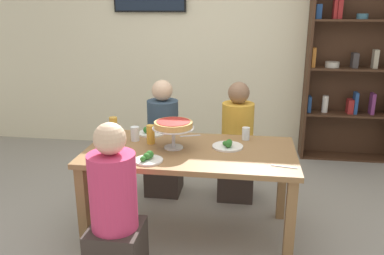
{
  "coord_description": "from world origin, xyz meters",
  "views": [
    {
      "loc": [
        0.43,
        -2.87,
        1.81
      ],
      "look_at": [
        0.0,
        0.1,
        0.89
      ],
      "focal_mm": 36.97,
      "sensor_mm": 36.0,
      "label": 1
    }
  ],
  "objects_px": {
    "diner_near_left": "(115,221)",
    "water_glass_clear_near": "(135,134)",
    "salad_plate_near_diner": "(228,145)",
    "diner_far_right": "(237,150)",
    "beer_glass_amber_short": "(151,134)",
    "dining_table": "(190,161)",
    "bookshelf": "(354,68)",
    "water_glass_clear_spare": "(100,138)",
    "cutlery_knife_near": "(284,167)",
    "salad_plate_far_diner": "(148,158)",
    "salad_plate_spare": "(150,132)",
    "beer_glass_amber_tall": "(114,126)",
    "deep_dish_pizza_stand": "(173,126)",
    "water_glass_clear_far": "(246,134)",
    "diner_far_left": "(163,146)",
    "cutlery_fork_near": "(190,136)"
  },
  "relations": [
    {
      "from": "bookshelf",
      "to": "diner_far_right",
      "type": "height_order",
      "value": "bookshelf"
    },
    {
      "from": "dining_table",
      "to": "bookshelf",
      "type": "xyz_separation_m",
      "value": [
        1.65,
        2.02,
        0.46
      ]
    },
    {
      "from": "beer_glass_amber_tall",
      "to": "cutlery_knife_near",
      "type": "bearing_deg",
      "value": -20.49
    },
    {
      "from": "salad_plate_near_diner",
      "to": "diner_near_left",
      "type": "bearing_deg",
      "value": -130.0
    },
    {
      "from": "diner_far_left",
      "to": "diner_far_right",
      "type": "relative_size",
      "value": 1.0
    },
    {
      "from": "deep_dish_pizza_stand",
      "to": "water_glass_clear_near",
      "type": "relative_size",
      "value": 2.76
    },
    {
      "from": "salad_plate_spare",
      "to": "water_glass_clear_spare",
      "type": "distance_m",
      "value": 0.47
    },
    {
      "from": "diner_far_right",
      "to": "beer_glass_amber_short",
      "type": "distance_m",
      "value": 0.98
    },
    {
      "from": "salad_plate_spare",
      "to": "diner_near_left",
      "type": "bearing_deg",
      "value": -89.01
    },
    {
      "from": "dining_table",
      "to": "beer_glass_amber_tall",
      "type": "height_order",
      "value": "beer_glass_amber_tall"
    },
    {
      "from": "salad_plate_far_diner",
      "to": "water_glass_clear_spare",
      "type": "relative_size",
      "value": 1.75
    },
    {
      "from": "diner_near_left",
      "to": "deep_dish_pizza_stand",
      "type": "distance_m",
      "value": 0.88
    },
    {
      "from": "beer_glass_amber_tall",
      "to": "cutlery_fork_near",
      "type": "relative_size",
      "value": 0.88
    },
    {
      "from": "beer_glass_amber_short",
      "to": "water_glass_clear_near",
      "type": "xyz_separation_m",
      "value": [
        -0.15,
        0.05,
        -0.02
      ]
    },
    {
      "from": "water_glass_clear_spare",
      "to": "cutlery_knife_near",
      "type": "distance_m",
      "value": 1.46
    },
    {
      "from": "diner_near_left",
      "to": "salad_plate_far_diner",
      "type": "relative_size",
      "value": 5.52
    },
    {
      "from": "bookshelf",
      "to": "salad_plate_far_diner",
      "type": "relative_size",
      "value": 10.62
    },
    {
      "from": "beer_glass_amber_short",
      "to": "cutlery_knife_near",
      "type": "distance_m",
      "value": 1.1
    },
    {
      "from": "bookshelf",
      "to": "cutlery_knife_near",
      "type": "relative_size",
      "value": 12.29
    },
    {
      "from": "water_glass_clear_far",
      "to": "water_glass_clear_spare",
      "type": "bearing_deg",
      "value": -165.54
    },
    {
      "from": "dining_table",
      "to": "salad_plate_near_diner",
      "type": "height_order",
      "value": "salad_plate_near_diner"
    },
    {
      "from": "salad_plate_far_diner",
      "to": "cutlery_knife_near",
      "type": "bearing_deg",
      "value": 1.69
    },
    {
      "from": "diner_near_left",
      "to": "beer_glass_amber_short",
      "type": "bearing_deg",
      "value": -3.14
    },
    {
      "from": "water_glass_clear_near",
      "to": "beer_glass_amber_short",
      "type": "bearing_deg",
      "value": -18.76
    },
    {
      "from": "diner_near_left",
      "to": "deep_dish_pizza_stand",
      "type": "xyz_separation_m",
      "value": [
        0.25,
        0.73,
        0.43
      ]
    },
    {
      "from": "salad_plate_near_diner",
      "to": "beer_glass_amber_short",
      "type": "bearing_deg",
      "value": 179.0
    },
    {
      "from": "diner_near_left",
      "to": "water_glass_clear_near",
      "type": "height_order",
      "value": "diner_near_left"
    },
    {
      "from": "diner_near_left",
      "to": "water_glass_clear_far",
      "type": "relative_size",
      "value": 10.96
    },
    {
      "from": "diner_near_left",
      "to": "beer_glass_amber_short",
      "type": "distance_m",
      "value": 0.88
    },
    {
      "from": "salad_plate_far_diner",
      "to": "water_glass_clear_spare",
      "type": "height_order",
      "value": "water_glass_clear_spare"
    },
    {
      "from": "dining_table",
      "to": "salad_plate_near_diner",
      "type": "distance_m",
      "value": 0.32
    },
    {
      "from": "bookshelf",
      "to": "salad_plate_near_diner",
      "type": "distance_m",
      "value": 2.39
    },
    {
      "from": "bookshelf",
      "to": "water_glass_clear_far",
      "type": "relative_size",
      "value": 21.07
    },
    {
      "from": "diner_near_left",
      "to": "cutlery_knife_near",
      "type": "distance_m",
      "value": 1.2
    },
    {
      "from": "beer_glass_amber_short",
      "to": "water_glass_clear_far",
      "type": "xyz_separation_m",
      "value": [
        0.76,
        0.21,
        -0.02
      ]
    },
    {
      "from": "bookshelf",
      "to": "cutlery_fork_near",
      "type": "height_order",
      "value": "bookshelf"
    },
    {
      "from": "diner_far_right",
      "to": "cutlery_knife_near",
      "type": "distance_m",
      "value": 1.07
    },
    {
      "from": "dining_table",
      "to": "diner_near_left",
      "type": "distance_m",
      "value": 0.82
    },
    {
      "from": "diner_far_left",
      "to": "salad_plate_far_diner",
      "type": "relative_size",
      "value": 5.52
    },
    {
      "from": "salad_plate_spare",
      "to": "diner_far_right",
      "type": "bearing_deg",
      "value": 27.57
    },
    {
      "from": "deep_dish_pizza_stand",
      "to": "beer_glass_amber_short",
      "type": "xyz_separation_m",
      "value": [
        -0.2,
        0.08,
        -0.1
      ]
    },
    {
      "from": "bookshelf",
      "to": "beer_glass_amber_tall",
      "type": "bearing_deg",
      "value": -143.55
    },
    {
      "from": "beer_glass_amber_tall",
      "to": "water_glass_clear_near",
      "type": "relative_size",
      "value": 1.33
    },
    {
      "from": "dining_table",
      "to": "beer_glass_amber_short",
      "type": "height_order",
      "value": "beer_glass_amber_short"
    },
    {
      "from": "cutlery_knife_near",
      "to": "diner_far_left",
      "type": "bearing_deg",
      "value": 148.69
    },
    {
      "from": "salad_plate_spare",
      "to": "beer_glass_amber_tall",
      "type": "relative_size",
      "value": 1.46
    },
    {
      "from": "diner_far_right",
      "to": "cutlery_knife_near",
      "type": "height_order",
      "value": "diner_far_right"
    },
    {
      "from": "water_glass_clear_spare",
      "to": "salad_plate_near_diner",
      "type": "bearing_deg",
      "value": 4.52
    },
    {
      "from": "water_glass_clear_far",
      "to": "deep_dish_pizza_stand",
      "type": "bearing_deg",
      "value": -152.51
    },
    {
      "from": "deep_dish_pizza_stand",
      "to": "salad_plate_far_diner",
      "type": "distance_m",
      "value": 0.36
    }
  ]
}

